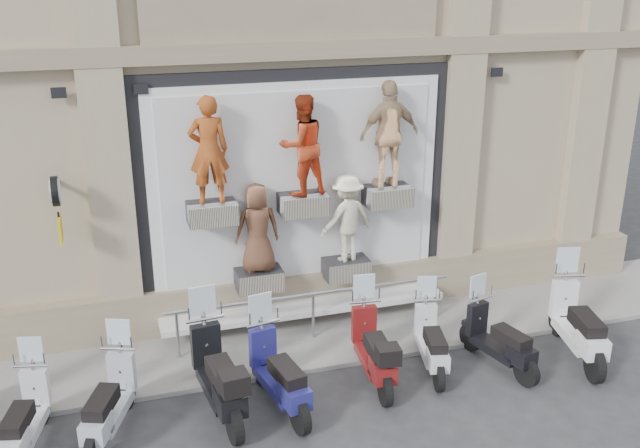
# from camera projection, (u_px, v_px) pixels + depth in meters

# --- Properties ---
(ground) EXTENTS (90.00, 90.00, 0.00)m
(ground) POSITION_uv_depth(u_px,v_px,m) (352.00, 404.00, 10.58)
(ground) COLOR #2E2E31
(ground) RESTS_ON ground
(sidewalk) EXTENTS (16.00, 2.20, 0.08)m
(sidewalk) POSITION_uv_depth(u_px,v_px,m) (312.00, 336.00, 12.45)
(sidewalk) COLOR gray
(sidewalk) RESTS_ON ground
(shop_vitrine) EXTENTS (5.60, 0.83, 4.30)m
(shop_vitrine) POSITION_uv_depth(u_px,v_px,m) (306.00, 194.00, 12.24)
(shop_vitrine) COLOR black
(shop_vitrine) RESTS_ON ground
(guard_rail) EXTENTS (5.06, 0.10, 0.93)m
(guard_rail) POSITION_uv_depth(u_px,v_px,m) (313.00, 317.00, 12.22)
(guard_rail) COLOR #9EA0A5
(guard_rail) RESTS_ON ground
(clock_sign_bracket) EXTENTS (0.10, 0.80, 1.02)m
(clock_sign_bracket) POSITION_uv_depth(u_px,v_px,m) (57.00, 200.00, 10.75)
(clock_sign_bracket) COLOR black
(clock_sign_bracket) RESTS_ON ground
(scooter_b) EXTENTS (0.88, 1.80, 1.41)m
(scooter_b) POSITION_uv_depth(u_px,v_px,m) (23.00, 406.00, 9.34)
(scooter_b) COLOR silver
(scooter_b) RESTS_ON ground
(scooter_c) EXTENTS (1.15, 1.89, 1.48)m
(scooter_c) POSITION_uv_depth(u_px,v_px,m) (108.00, 389.00, 9.65)
(scooter_c) COLOR #9EA5AB
(scooter_c) RESTS_ON ground
(scooter_d) EXTENTS (0.83, 2.16, 1.71)m
(scooter_d) POSITION_uv_depth(u_px,v_px,m) (217.00, 360.00, 10.12)
(scooter_d) COLOR black
(scooter_d) RESTS_ON ground
(scooter_e) EXTENTS (0.89, 2.00, 1.57)m
(scooter_e) POSITION_uv_depth(u_px,v_px,m) (278.00, 360.00, 10.27)
(scooter_e) COLOR navy
(scooter_e) RESTS_ON ground
(scooter_f) EXTENTS (0.74, 1.94, 1.54)m
(scooter_f) POSITION_uv_depth(u_px,v_px,m) (374.00, 336.00, 10.96)
(scooter_f) COLOR maroon
(scooter_f) RESTS_ON ground
(scooter_g) EXTENTS (0.89, 1.77, 1.38)m
(scooter_g) POSITION_uv_depth(u_px,v_px,m) (432.00, 330.00, 11.30)
(scooter_g) COLOR silver
(scooter_g) RESTS_ON ground
(scooter_h) EXTENTS (0.89, 1.81, 1.41)m
(scooter_h) POSITION_uv_depth(u_px,v_px,m) (500.00, 328.00, 11.34)
(scooter_h) COLOR black
(scooter_h) RESTS_ON ground
(scooter_i) EXTENTS (1.07, 2.16, 1.69)m
(scooter_i) POSITION_uv_depth(u_px,v_px,m) (580.00, 311.00, 11.60)
(scooter_i) COLOR silver
(scooter_i) RESTS_ON ground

